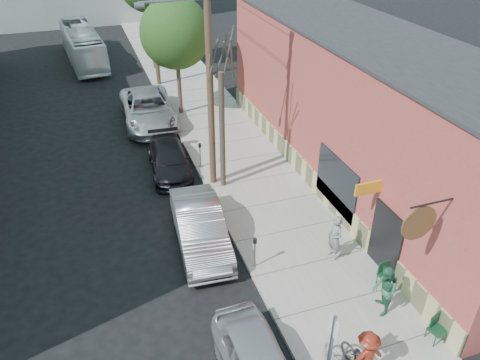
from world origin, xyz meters
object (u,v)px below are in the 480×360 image
object	(u,v)px
patio_chair_b	(437,330)
car_1	(200,228)
sign_post	(331,347)
parking_meter_far	(200,151)
utility_pole_near	(208,70)
tree_leafy_mid	(176,33)
tree_bare	(222,132)
parking_meter_near	(255,248)
patron_green	(384,291)
bus	(83,45)
car_2	(169,159)
patio_chair_a	(386,276)
cyclist	(366,356)
patron_grey	(335,238)
car_3	(148,109)

from	to	relation	value
patio_chair_b	car_1	size ratio (longest dim) A/B	0.18
sign_post	parking_meter_far	world-z (taller)	sign_post
utility_pole_near	patio_chair_b	xyz separation A→B (m)	(3.81, -10.69, -4.82)
tree_leafy_mid	tree_bare	bearing A→B (deg)	-90.00
parking_meter_near	patron_green	bearing A→B (deg)	-46.81
parking_meter_near	car_1	world-z (taller)	car_1
tree_bare	bus	bearing A→B (deg)	103.19
car_1	car_2	world-z (taller)	car_1
car_2	patio_chair_a	bearing A→B (deg)	-58.33
patio_chair_b	cyclist	distance (m)	2.72
utility_pole_near	tree_bare	size ratio (longest dim) A/B	1.89
car_2	bus	bearing A→B (deg)	102.90
patron_green	car_2	xyz separation A→B (m)	(-4.50, 11.02, -0.40)
sign_post	car_2	bearing A→B (deg)	96.86
parking_meter_far	tree_bare	size ratio (longest dim) A/B	0.23
sign_post	utility_pole_near	world-z (taller)	utility_pole_near
parking_meter_near	car_1	distance (m)	2.44
patio_chair_a	tree_leafy_mid	bearing A→B (deg)	94.22
utility_pole_near	bus	bearing A→B (deg)	102.34
parking_meter_far	car_1	distance (m)	5.67
sign_post	patio_chair_b	world-z (taller)	sign_post
cyclist	bus	distance (m)	31.92
parking_meter_far	patron_green	size ratio (longest dim) A/B	0.70
patron_grey	bus	size ratio (longest dim) A/B	0.19
tree_leafy_mid	patron_grey	size ratio (longest dim) A/B	3.73
parking_meter_near	bus	bearing A→B (deg)	99.32
utility_pole_near	car_1	distance (m)	6.28
parking_meter_far	cyclist	size ratio (longest dim) A/B	0.76
car_2	sign_post	bearing A→B (deg)	-79.04
patio_chair_b	car_3	size ratio (longest dim) A/B	0.14
patio_chair_b	car_1	world-z (taller)	car_1
parking_meter_far	tree_bare	world-z (taller)	tree_bare
patio_chair_a	patron_green	distance (m)	1.28
tree_bare	patron_green	xyz separation A→B (m)	(2.50, -8.79, -1.75)
sign_post	patio_chair_a	world-z (taller)	sign_post
patio_chair_a	cyclist	xyz separation A→B (m)	(-2.54, -2.76, 0.38)
tree_leafy_mid	utility_pole_near	bearing A→B (deg)	-92.87
tree_bare	patio_chair_b	bearing A→B (deg)	-71.71
car_1	car_3	bearing A→B (deg)	94.42
patron_green	car_1	bearing A→B (deg)	-118.68
car_1	bus	world-z (taller)	bus
parking_meter_near	parking_meter_far	bearing A→B (deg)	90.00
cyclist	car_1	world-z (taller)	cyclist
patio_chair_a	patron_grey	size ratio (longest dim) A/B	0.49
tree_bare	patio_chair_a	xyz separation A→B (m)	(3.27, -7.87, -2.20)
sign_post	utility_pole_near	distance (m)	11.62
patio_chair_a	car_3	distance (m)	16.75
patio_chair_b	cyclist	world-z (taller)	cyclist
bus	parking_meter_near	bearing A→B (deg)	-85.85
parking_meter_far	car_3	world-z (taller)	car_3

